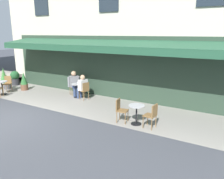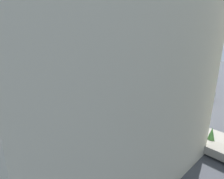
{
  "view_description": "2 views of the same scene",
  "coord_description": "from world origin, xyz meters",
  "px_view_note": "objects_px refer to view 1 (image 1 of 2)",
  "views": [
    {
      "loc": [
        -7.82,
        4.97,
        3.35
      ],
      "look_at": [
        -2.76,
        -3.46,
        0.87
      ],
      "focal_mm": 36.22,
      "sensor_mm": 36.0,
      "label": 1
    },
    {
      "loc": [
        8.87,
        -14.39,
        6.16
      ],
      "look_at": [
        -2.47,
        -4.06,
        1.56
      ],
      "focal_mm": 29.33,
      "sensor_mm": 36.0,
      "label": 2
    }
  ],
  "objects_px": {
    "cafe_chair_wicker_facing_street": "(8,82)",
    "cafe_table_streetside": "(136,112)",
    "seated_patron_in_grey": "(74,83)",
    "potted_plant_entrance_right": "(4,77)",
    "potted_plant_entrance_left": "(7,82)",
    "cafe_table_mid_terrace": "(77,88)",
    "cafe_table_near_entrance": "(2,86)",
    "potted_plant_under_sign": "(15,77)",
    "potted_plant_by_steps": "(24,81)",
    "cafe_chair_wicker_back_row": "(120,108)",
    "cafe_chair_wicker_kerbside": "(85,89)",
    "seated_companion_in_white": "(82,86)",
    "cafe_chair_wicker_corner_left": "(152,114)",
    "cafe_chair_wicker_under_awning": "(73,85)"
  },
  "relations": [
    {
      "from": "cafe_table_mid_terrace",
      "to": "seated_patron_in_grey",
      "type": "height_order",
      "value": "seated_patron_in_grey"
    },
    {
      "from": "seated_patron_in_grey",
      "to": "potted_plant_by_steps",
      "type": "relative_size",
      "value": 1.26
    },
    {
      "from": "cafe_table_near_entrance",
      "to": "cafe_chair_wicker_facing_street",
      "type": "xyz_separation_m",
      "value": [
        0.3,
        -0.56,
        0.06
      ]
    },
    {
      "from": "cafe_chair_wicker_kerbside",
      "to": "cafe_chair_wicker_corner_left",
      "type": "relative_size",
      "value": 1.0
    },
    {
      "from": "cafe_chair_wicker_facing_street",
      "to": "potted_plant_entrance_right",
      "type": "relative_size",
      "value": 0.82
    },
    {
      "from": "potted_plant_entrance_right",
      "to": "potted_plant_by_steps",
      "type": "relative_size",
      "value": 1.04
    },
    {
      "from": "cafe_chair_wicker_under_awning",
      "to": "potted_plant_under_sign",
      "type": "relative_size",
      "value": 0.97
    },
    {
      "from": "cafe_table_streetside",
      "to": "cafe_chair_wicker_corner_left",
      "type": "bearing_deg",
      "value": 174.55
    },
    {
      "from": "seated_patron_in_grey",
      "to": "potted_plant_entrance_right",
      "type": "relative_size",
      "value": 1.21
    },
    {
      "from": "cafe_table_near_entrance",
      "to": "cafe_chair_wicker_back_row",
      "type": "bearing_deg",
      "value": 178.95
    },
    {
      "from": "seated_patron_in_grey",
      "to": "potted_plant_entrance_left",
      "type": "relative_size",
      "value": 1.54
    },
    {
      "from": "cafe_table_mid_terrace",
      "to": "cafe_table_streetside",
      "type": "height_order",
      "value": "same"
    },
    {
      "from": "potted_plant_entrance_right",
      "to": "potted_plant_by_steps",
      "type": "bearing_deg",
      "value": 173.16
    },
    {
      "from": "cafe_chair_wicker_facing_street",
      "to": "cafe_chair_wicker_under_awning",
      "type": "height_order",
      "value": "same"
    },
    {
      "from": "cafe_chair_wicker_kerbside",
      "to": "potted_plant_by_steps",
      "type": "distance_m",
      "value": 4.38
    },
    {
      "from": "cafe_chair_wicker_under_awning",
      "to": "cafe_table_near_entrance",
      "type": "bearing_deg",
      "value": 30.23
    },
    {
      "from": "cafe_chair_wicker_kerbside",
      "to": "seated_companion_in_white",
      "type": "xyz_separation_m",
      "value": [
        0.21,
        -0.05,
        0.14
      ]
    },
    {
      "from": "cafe_chair_wicker_facing_street",
      "to": "cafe_table_streetside",
      "type": "height_order",
      "value": "cafe_chair_wicker_facing_street"
    },
    {
      "from": "potted_plant_under_sign",
      "to": "seated_patron_in_grey",
      "type": "bearing_deg",
      "value": -179.93
    },
    {
      "from": "seated_patron_in_grey",
      "to": "potted_plant_entrance_left",
      "type": "xyz_separation_m",
      "value": [
        4.53,
        0.93,
        -0.29
      ]
    },
    {
      "from": "cafe_chair_wicker_under_awning",
      "to": "potted_plant_entrance_right",
      "type": "relative_size",
      "value": 0.82
    },
    {
      "from": "cafe_chair_wicker_facing_street",
      "to": "potted_plant_entrance_left",
      "type": "distance_m",
      "value": 0.75
    },
    {
      "from": "cafe_chair_wicker_kerbside",
      "to": "cafe_chair_wicker_under_awning",
      "type": "xyz_separation_m",
      "value": [
        1.16,
        -0.47,
        0.0
      ]
    },
    {
      "from": "cafe_table_near_entrance",
      "to": "cafe_chair_wicker_corner_left",
      "type": "bearing_deg",
      "value": 179.4
    },
    {
      "from": "potted_plant_entrance_left",
      "to": "potted_plant_by_steps",
      "type": "relative_size",
      "value": 0.82
    },
    {
      "from": "cafe_chair_wicker_facing_street",
      "to": "cafe_table_mid_terrace",
      "type": "height_order",
      "value": "cafe_chair_wicker_facing_street"
    },
    {
      "from": "cafe_chair_wicker_kerbside",
      "to": "cafe_chair_wicker_back_row",
      "type": "height_order",
      "value": "same"
    },
    {
      "from": "cafe_table_mid_terrace",
      "to": "seated_companion_in_white",
      "type": "bearing_deg",
      "value": 166.66
    },
    {
      "from": "cafe_table_streetside",
      "to": "cafe_chair_wicker_kerbside",
      "type": "bearing_deg",
      "value": -23.38
    },
    {
      "from": "potted_plant_entrance_right",
      "to": "potted_plant_under_sign",
      "type": "xyz_separation_m",
      "value": [
        -0.74,
        -0.31,
        -0.04
      ]
    },
    {
      "from": "cafe_table_mid_terrace",
      "to": "potted_plant_under_sign",
      "type": "xyz_separation_m",
      "value": [
        5.39,
        -0.21,
        0.01
      ]
    },
    {
      "from": "seated_patron_in_grey",
      "to": "potted_plant_entrance_left",
      "type": "distance_m",
      "value": 4.64
    },
    {
      "from": "cafe_chair_wicker_under_awning",
      "to": "seated_patron_in_grey",
      "type": "height_order",
      "value": "seated_patron_in_grey"
    },
    {
      "from": "cafe_chair_wicker_back_row",
      "to": "potted_plant_under_sign",
      "type": "distance_m",
      "value": 9.22
    },
    {
      "from": "cafe_chair_wicker_facing_street",
      "to": "cafe_table_streetside",
      "type": "relative_size",
      "value": 1.21
    },
    {
      "from": "cafe_table_streetside",
      "to": "seated_patron_in_grey",
      "type": "height_order",
      "value": "seated_patron_in_grey"
    },
    {
      "from": "cafe_table_mid_terrace",
      "to": "potted_plant_under_sign",
      "type": "height_order",
      "value": "potted_plant_under_sign"
    },
    {
      "from": "cafe_table_near_entrance",
      "to": "cafe_chair_wicker_facing_street",
      "type": "bearing_deg",
      "value": -61.91
    },
    {
      "from": "potted_plant_entrance_left",
      "to": "seated_patron_in_grey",
      "type": "bearing_deg",
      "value": -168.36
    },
    {
      "from": "cafe_table_near_entrance",
      "to": "cafe_table_mid_terrace",
      "type": "bearing_deg",
      "value": -157.11
    },
    {
      "from": "cafe_table_streetside",
      "to": "potted_plant_by_steps",
      "type": "xyz_separation_m",
      "value": [
        8.0,
        -1.32,
        0.03
      ]
    },
    {
      "from": "cafe_table_near_entrance",
      "to": "seated_companion_in_white",
      "type": "bearing_deg",
      "value": -160.15
    },
    {
      "from": "cafe_chair_wicker_back_row",
      "to": "potted_plant_under_sign",
      "type": "xyz_separation_m",
      "value": [
        9.0,
        -2.02,
        -0.04
      ]
    },
    {
      "from": "cafe_table_near_entrance",
      "to": "cafe_chair_wicker_back_row",
      "type": "height_order",
      "value": "cafe_chair_wicker_back_row"
    },
    {
      "from": "cafe_chair_wicker_facing_street",
      "to": "seated_patron_in_grey",
      "type": "xyz_separation_m",
      "value": [
        -3.92,
        -1.33,
        0.17
      ]
    },
    {
      "from": "cafe_table_streetside",
      "to": "potted_plant_under_sign",
      "type": "bearing_deg",
      "value": -11.26
    },
    {
      "from": "cafe_table_mid_terrace",
      "to": "cafe_chair_wicker_corner_left",
      "type": "distance_m",
      "value": 5.18
    },
    {
      "from": "cafe_chair_wicker_kerbside",
      "to": "seated_companion_in_white",
      "type": "height_order",
      "value": "seated_companion_in_white"
    },
    {
      "from": "seated_companion_in_white",
      "to": "potted_plant_entrance_left",
      "type": "height_order",
      "value": "seated_companion_in_white"
    },
    {
      "from": "cafe_chair_wicker_kerbside",
      "to": "seated_companion_in_white",
      "type": "relative_size",
      "value": 0.71
    }
  ]
}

